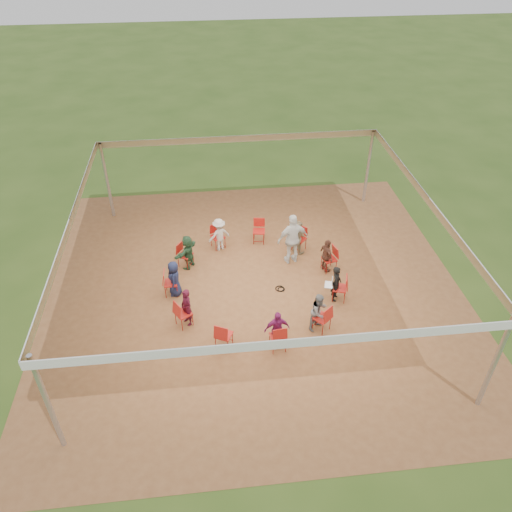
{
  "coord_description": "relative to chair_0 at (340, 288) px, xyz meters",
  "views": [
    {
      "loc": [
        -1.35,
        -12.09,
        10.34
      ],
      "look_at": [
        0.06,
        0.3,
        1.08
      ],
      "focal_mm": 35.0,
      "sensor_mm": 36.0,
      "label": 1
    }
  ],
  "objects": [
    {
      "name": "tent",
      "position": [
        -2.51,
        0.79,
        1.92
      ],
      "size": [
        10.33,
        10.33,
        3.0
      ],
      "color": "#B2B2B7",
      "rests_on": "ground"
    },
    {
      "name": "chair_1",
      "position": [
        0.03,
        1.48,
        0.0
      ],
      "size": [
        0.54,
        0.52,
        0.9
      ],
      "primitive_type": null,
      "rotation": [
        0.0,
        0.0,
        1.84
      ],
      "color": "red",
      "rests_on": "ground"
    },
    {
      "name": "chair_9",
      "position": [
        -2.18,
        -1.83,
        0.0
      ],
      "size": [
        0.47,
        0.49,
        0.9
      ],
      "primitive_type": null,
      "rotation": [
        0.0,
        0.0,
        0.13
      ],
      "color": "red",
      "rests_on": "ground"
    },
    {
      "name": "chair_4",
      "position": [
        -3.56,
        3.2,
        0.0
      ],
      "size": [
        0.56,
        0.57,
        0.9
      ],
      "primitive_type": null,
      "rotation": [
        0.0,
        0.0,
        -2.73
      ],
      "color": "red",
      "rests_on": "ground"
    },
    {
      "name": "person_seated_1",
      "position": [
        -0.09,
        1.45,
        0.17
      ],
      "size": [
        0.54,
        0.79,
        1.22
      ],
      "primitive_type": "imported",
      "rotation": [
        0.0,
        0.0,
        1.84
      ],
      "color": "brown",
      "rests_on": "ground"
    },
    {
      "name": "person_seated_0",
      "position": [
        -0.11,
        0.04,
        0.17
      ],
      "size": [
        0.41,
        0.51,
        1.22
      ],
      "primitive_type": "imported",
      "rotation": [
        0.0,
        0.0,
        1.27
      ],
      "color": "black",
      "rests_on": "ground"
    },
    {
      "name": "person_seated_8",
      "position": [
        -0.9,
        -1.14,
        0.17
      ],
      "size": [
        0.68,
        0.64,
        1.22
      ],
      "primitive_type": "imported",
      "rotation": [
        0.0,
        0.0,
        0.7
      ],
      "color": "slate",
      "rests_on": "ground"
    },
    {
      "name": "chair_6",
      "position": [
        -5.14,
        0.83,
        0.0
      ],
      "size": [
        0.45,
        0.43,
        0.9
      ],
      "primitive_type": null,
      "rotation": [
        0.0,
        0.0,
        -1.59
      ],
      "color": "red",
      "rests_on": "ground"
    },
    {
      "name": "chair_3",
      "position": [
        -2.09,
        3.38,
        0.0
      ],
      "size": [
        0.48,
        0.5,
        0.9
      ],
      "primitive_type": null,
      "rotation": [
        0.0,
        0.0,
        2.98
      ],
      "color": "red",
      "rests_on": "ground"
    },
    {
      "name": "person_seated_3",
      "position": [
        -3.52,
        3.09,
        0.17
      ],
      "size": [
        0.88,
        0.67,
        1.22
      ],
      "primitive_type": "imported",
      "rotation": [
        0.0,
        0.0,
        -2.73
      ],
      "color": "beige",
      "rests_on": "ground"
    },
    {
      "name": "standing_person",
      "position": [
        -1.11,
        2.09,
        0.47
      ],
      "size": [
        1.17,
        0.78,
        1.84
      ],
      "primitive_type": "imported",
      "rotation": [
        0.0,
        0.0,
        3.37
      ],
      "color": "silver",
      "rests_on": "ground"
    },
    {
      "name": "person_seated_7",
      "position": [
        -2.2,
        -1.71,
        0.17
      ],
      "size": [
        0.76,
        0.45,
        1.22
      ],
      "primitive_type": "imported",
      "rotation": [
        0.0,
        0.0,
        0.13
      ],
      "color": "#902369",
      "rests_on": "ground"
    },
    {
      "name": "chair_8",
      "position": [
        -3.65,
        -1.59,
        0.0
      ],
      "size": [
        0.57,
        0.58,
        0.9
      ],
      "primitive_type": null,
      "rotation": [
        0.0,
        0.0,
        -0.45
      ],
      "color": "red",
      "rests_on": "ground"
    },
    {
      "name": "person_seated_2",
      "position": [
        -0.83,
        2.65,
        0.17
      ],
      "size": [
        0.67,
        0.65,
        1.22
      ],
      "primitive_type": "imported",
      "rotation": [
        0.0,
        0.0,
        2.41
      ],
      "color": "#8B7856",
      "rests_on": "ground"
    },
    {
      "name": "ground",
      "position": [
        -2.51,
        0.79,
        -0.45
      ],
      "size": [
        80.0,
        80.0,
        0.0
      ],
      "primitive_type": "plane",
      "color": "#314B17",
      "rests_on": "ground"
    },
    {
      "name": "person_seated_6",
      "position": [
        -4.65,
        -0.54,
        0.17
      ],
      "size": [
        0.48,
        0.53,
        1.22
      ],
      "primitive_type": "imported",
      "rotation": [
        0.0,
        0.0,
        -1.02
      ],
      "color": "#400D1D",
      "rests_on": "ground"
    },
    {
      "name": "cable_coil",
      "position": [
        -1.72,
        0.66,
        -0.43
      ],
      "size": [
        0.33,
        0.33,
        0.03
      ],
      "rotation": [
        0.0,
        0.0,
        -0.14
      ],
      "color": "black",
      "rests_on": "ground"
    },
    {
      "name": "chair_0",
      "position": [
        0.0,
        0.0,
        0.0
      ],
      "size": [
        0.55,
        0.53,
        0.9
      ],
      "primitive_type": null,
      "rotation": [
        0.0,
        0.0,
        1.27
      ],
      "color": "red",
      "rests_on": "ground"
    },
    {
      "name": "chair_2",
      "position": [
        -0.75,
        2.74,
        0.0
      ],
      "size": [
        0.61,
        0.61,
        0.9
      ],
      "primitive_type": null,
      "rotation": [
        0.0,
        0.0,
        2.41
      ],
      "color": "red",
      "rests_on": "ground"
    },
    {
      "name": "chair_10",
      "position": [
        -0.82,
        -1.23,
        0.0
      ],
      "size": [
        0.6,
        0.61,
        0.9
      ],
      "primitive_type": null,
      "rotation": [
        0.0,
        0.0,
        0.7
      ],
      "color": "red",
      "rests_on": "ground"
    },
    {
      "name": "chair_5",
      "position": [
        -4.7,
        2.25,
        0.0
      ],
      "size": [
        0.6,
        0.59,
        0.9
      ],
      "primitive_type": null,
      "rotation": [
        0.0,
        0.0,
        -2.16
      ],
      "color": "red",
      "rests_on": "ground"
    },
    {
      "name": "person_seated_4",
      "position": [
        -4.6,
        2.18,
        0.17
      ],
      "size": [
        0.98,
        1.18,
        1.22
      ],
      "primitive_type": "imported",
      "rotation": [
        0.0,
        0.0,
        -2.16
      ],
      "color": "#2B5233",
      "rests_on": "ground"
    },
    {
      "name": "chair_7",
      "position": [
        -4.75,
        -0.6,
        0.0
      ],
      "size": [
        0.6,
        0.59,
        0.9
      ],
      "primitive_type": null,
      "rotation": [
        0.0,
        0.0,
        -1.02
      ],
      "color": "red",
      "rests_on": "ground"
    },
    {
      "name": "person_seated_5",
      "position": [
        -5.02,
        0.83,
        0.17
      ],
      "size": [
        0.34,
        0.6,
        1.22
      ],
      "primitive_type": "imported",
      "rotation": [
        0.0,
        0.0,
        -1.59
      ],
      "color": "#181E3C",
      "rests_on": "ground"
    },
    {
      "name": "dirt_patch",
      "position": [
        -2.51,
        0.79,
        -0.44
      ],
      "size": [
        13.0,
        13.0,
        0.0
      ],
      "primitive_type": "plane",
      "color": "brown",
      "rests_on": "ground"
    },
    {
      "name": "laptop",
      "position": [
        -0.26,
        0.08,
        0.14
      ],
      "size": [
        0.37,
        0.41,
        0.24
      ],
      "rotation": [
        0.0,
        0.0,
        1.27
      ],
      "color": "#B7B7BC",
      "rests_on": "ground"
    }
  ]
}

